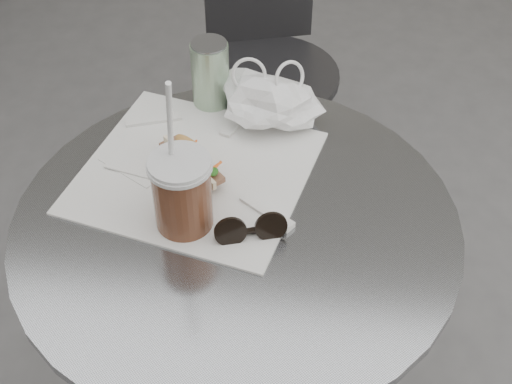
# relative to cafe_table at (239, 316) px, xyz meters

# --- Properties ---
(cafe_table) EXTENTS (0.76, 0.76, 0.74)m
(cafe_table) POSITION_rel_cafe_table_xyz_m (0.00, 0.00, 0.00)
(cafe_table) COLOR slate
(cafe_table) RESTS_ON ground
(chair_far) EXTENTS (0.40, 0.43, 0.74)m
(chair_far) POSITION_rel_cafe_table_xyz_m (-0.05, 0.85, -0.13)
(chair_far) COLOR #313134
(chair_far) RESTS_ON ground
(sandwich_paper) EXTENTS (0.46, 0.44, 0.00)m
(sandwich_paper) POSITION_rel_cafe_table_xyz_m (-0.09, 0.11, 0.28)
(sandwich_paper) COLOR white
(sandwich_paper) RESTS_ON cafe_table
(banh_mi) EXTENTS (0.18, 0.18, 0.06)m
(banh_mi) POSITION_rel_cafe_table_xyz_m (-0.10, 0.10, 0.31)
(banh_mi) COLOR tan
(banh_mi) RESTS_ON sandwich_paper
(iced_coffee) EXTENTS (0.10, 0.10, 0.30)m
(iced_coffee) POSITION_rel_cafe_table_xyz_m (-0.08, -0.02, 0.35)
(iced_coffee) COLOR brown
(iced_coffee) RESTS_ON cafe_table
(sunglasses) EXTENTS (0.12, 0.06, 0.05)m
(sunglasses) POSITION_rel_cafe_table_xyz_m (0.03, -0.04, 0.30)
(sunglasses) COLOR black
(sunglasses) RESTS_ON cafe_table
(plastic_bag) EXTENTS (0.23, 0.21, 0.09)m
(plastic_bag) POSITION_rel_cafe_table_xyz_m (0.02, 0.27, 0.32)
(plastic_bag) COLOR white
(plastic_bag) RESTS_ON cafe_table
(napkin_stack) EXTENTS (0.17, 0.17, 0.01)m
(napkin_stack) POSITION_rel_cafe_table_xyz_m (-0.19, 0.13, 0.28)
(napkin_stack) COLOR white
(napkin_stack) RESTS_ON cafe_table
(drink_can) EXTENTS (0.07, 0.07, 0.14)m
(drink_can) POSITION_rel_cafe_table_xyz_m (-0.10, 0.31, 0.34)
(drink_can) COLOR #56884F
(drink_can) RESTS_ON cafe_table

